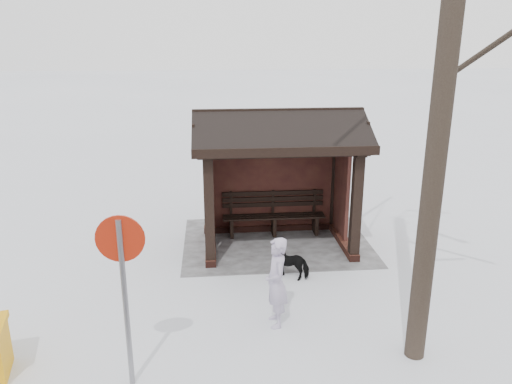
{
  "coord_description": "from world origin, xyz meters",
  "views": [
    {
      "loc": [
        1.42,
        10.31,
        4.54
      ],
      "look_at": [
        0.55,
        0.8,
        1.53
      ],
      "focal_mm": 35.0,
      "sensor_mm": 36.0,
      "label": 1
    }
  ],
  "objects_px": {
    "bus_shelter": "(277,150)",
    "pedestrian": "(276,282)",
    "road_sign": "(123,266)",
    "dog": "(291,261)"
  },
  "relations": [
    {
      "from": "bus_shelter",
      "to": "dog",
      "type": "xyz_separation_m",
      "value": [
        -0.06,
        1.69,
        -1.84
      ]
    },
    {
      "from": "pedestrian",
      "to": "dog",
      "type": "height_order",
      "value": "pedestrian"
    },
    {
      "from": "bus_shelter",
      "to": "dog",
      "type": "bearing_deg",
      "value": 92.19
    },
    {
      "from": "bus_shelter",
      "to": "road_sign",
      "type": "distance_m",
      "value": 5.3
    },
    {
      "from": "road_sign",
      "to": "bus_shelter",
      "type": "bearing_deg",
      "value": -117.28
    },
    {
      "from": "pedestrian",
      "to": "road_sign",
      "type": "distance_m",
      "value": 2.68
    },
    {
      "from": "bus_shelter",
      "to": "pedestrian",
      "type": "xyz_separation_m",
      "value": [
        0.44,
        3.34,
        -1.41
      ]
    },
    {
      "from": "bus_shelter",
      "to": "dog",
      "type": "distance_m",
      "value": 2.5
    },
    {
      "from": "pedestrian",
      "to": "dog",
      "type": "bearing_deg",
      "value": 157.56
    },
    {
      "from": "pedestrian",
      "to": "dog",
      "type": "xyz_separation_m",
      "value": [
        -0.51,
        -1.65,
        -0.43
      ]
    }
  ]
}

